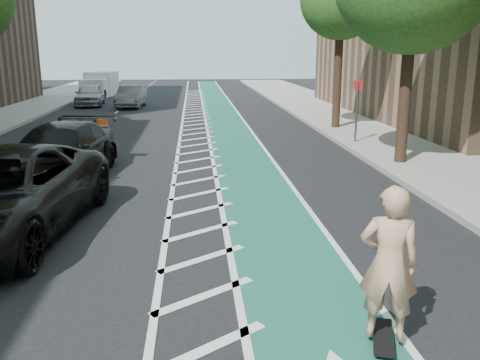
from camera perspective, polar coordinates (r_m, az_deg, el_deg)
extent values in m
plane|color=black|center=(7.92, -15.25, -12.95)|extent=(120.00, 120.00, 0.00)
cube|color=#175137|center=(17.37, 0.19, 2.50)|extent=(2.00, 90.00, 0.01)
cube|color=silver|center=(17.30, -4.77, 2.40)|extent=(1.40, 90.00, 0.01)
cube|color=gray|center=(19.09, 20.04, 2.91)|extent=(5.00, 90.00, 0.15)
cube|color=gray|center=(18.18, 13.02, 2.90)|extent=(0.12, 90.00, 0.16)
cylinder|color=#382619|center=(16.34, 18.48, 8.81)|extent=(0.36, 0.36, 4.40)
cylinder|color=#382619|center=(23.87, 10.81, 10.79)|extent=(0.36, 0.36, 4.40)
cylinder|color=#4C4C4C|center=(20.06, 12.95, 7.19)|extent=(0.08, 0.08, 2.40)
cube|color=red|center=(19.96, 13.12, 10.32)|extent=(0.35, 0.02, 0.35)
cube|color=black|center=(6.86, 15.77, -16.56)|extent=(0.51, 0.90, 0.03)
cylinder|color=black|center=(7.14, 14.90, -15.81)|extent=(0.05, 0.07, 0.07)
cylinder|color=black|center=(7.15, 16.39, -15.87)|extent=(0.05, 0.07, 0.07)
cylinder|color=black|center=(6.64, 15.01, -18.29)|extent=(0.05, 0.07, 0.07)
cylinder|color=black|center=(6.66, 16.63, -18.35)|extent=(0.05, 0.07, 0.07)
imported|color=tan|center=(6.42, 16.37, -8.95)|extent=(0.82, 0.66, 1.94)
imported|color=black|center=(15.18, -19.64, 2.91)|extent=(2.90, 5.61, 1.55)
imported|color=#A3A3A8|center=(35.65, -16.53, 9.18)|extent=(2.13, 4.46, 1.47)
imported|color=slate|center=(34.02, -12.14, 9.16)|extent=(1.70, 4.28, 1.38)
cube|color=white|center=(43.99, -15.25, 10.41)|extent=(2.39, 3.23, 1.90)
cube|color=white|center=(41.82, -16.08, 9.85)|extent=(2.04, 1.70, 1.42)
cylinder|color=black|center=(41.74, -17.33, 9.23)|extent=(0.30, 0.68, 0.66)
cylinder|color=black|center=(41.25, -15.04, 9.34)|extent=(0.30, 0.68, 0.66)
cylinder|color=black|center=(44.99, -16.00, 9.65)|extent=(0.30, 0.68, 0.66)
cylinder|color=black|center=(44.54, -13.87, 9.74)|extent=(0.30, 0.68, 0.66)
cylinder|color=#FF600D|center=(16.63, -17.64, 2.86)|extent=(0.52, 0.52, 0.91)
cylinder|color=silver|center=(16.66, -17.60, 2.35)|extent=(0.53, 0.53, 0.12)
cylinder|color=silver|center=(16.60, -17.67, 3.31)|extent=(0.53, 0.53, 0.12)
cylinder|color=black|center=(16.71, -17.53, 1.41)|extent=(0.67, 0.67, 0.04)
cylinder|color=orange|center=(17.31, -15.79, 3.24)|extent=(0.46, 0.46, 0.80)
cylinder|color=silver|center=(17.34, -15.76, 2.81)|extent=(0.47, 0.47, 0.11)
cylinder|color=silver|center=(17.29, -15.82, 3.61)|extent=(0.47, 0.47, 0.11)
cylinder|color=black|center=(17.39, -15.71, 2.01)|extent=(0.58, 0.58, 0.04)
cylinder|color=#F4560C|center=(21.99, -15.17, 5.58)|extent=(0.48, 0.48, 0.83)
cylinder|color=silver|center=(22.01, -15.14, 5.23)|extent=(0.49, 0.49, 0.11)
cylinder|color=silver|center=(21.98, -15.19, 5.89)|extent=(0.49, 0.49, 0.11)
cylinder|color=black|center=(22.05, -15.10, 4.57)|extent=(0.61, 0.61, 0.04)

